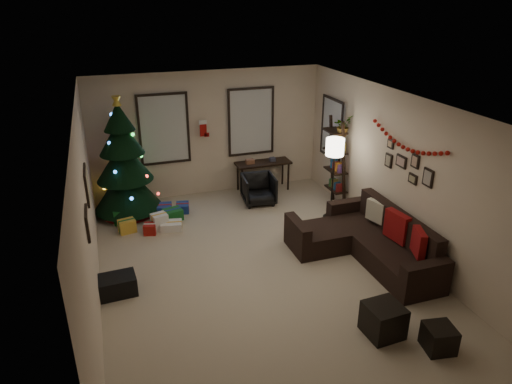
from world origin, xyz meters
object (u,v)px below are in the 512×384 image
at_px(desk, 263,165).
at_px(desk_chair, 259,189).
at_px(bookshelf, 337,164).
at_px(sofa, 367,242).
at_px(christmas_tree, 124,166).

height_order(desk, desk_chair, desk).
distance_m(desk_chair, bookshelf, 1.71).
distance_m(sofa, desk, 3.40).
xyz_separation_m(desk_chair, bookshelf, (1.48, -0.62, 0.60)).
bearing_deg(desk, desk_chair, -116.88).
xyz_separation_m(christmas_tree, sofa, (3.71, -3.03, -0.76)).
distance_m(desk, bookshelf, 1.74).
bearing_deg(desk_chair, christmas_tree, 177.35).
relative_size(christmas_tree, desk_chair, 3.95).
height_order(desk, bookshelf, bookshelf).
bearing_deg(sofa, christmas_tree, 140.76).
height_order(christmas_tree, bookshelf, christmas_tree).
distance_m(sofa, desk_chair, 2.86).
xyz_separation_m(sofa, desk_chair, (-1.04, 2.66, 0.05)).
distance_m(christmas_tree, bookshelf, 4.27).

